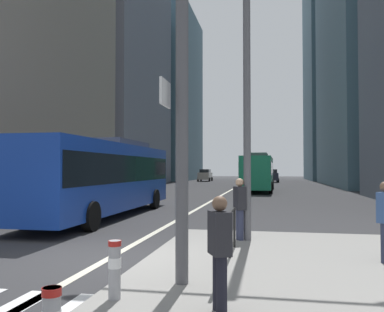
{
  "coord_description": "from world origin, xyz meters",
  "views": [
    {
      "loc": [
        3.66,
        -8.76,
        2.09
      ],
      "look_at": [
        -5.05,
        36.93,
        3.5
      ],
      "focal_mm": 38.12,
      "sensor_mm": 36.0,
      "label": 1
    }
  ],
  "objects": [
    {
      "name": "office_tower_right_far",
      "position": [
        17.0,
        67.41,
        22.69
      ],
      "size": [
        13.18,
        17.89,
        45.38
      ],
      "primitive_type": "cube",
      "color": "slate",
      "rests_on": "ground"
    },
    {
      "name": "street_lamp_post",
      "position": [
        3.06,
        2.4,
        5.28
      ],
      "size": [
        5.5,
        0.32,
        8.0
      ],
      "color": "#56565B",
      "rests_on": "median_island"
    },
    {
      "name": "city_bus_red_receding",
      "position": [
        2.63,
        29.05,
        1.84
      ],
      "size": [
        2.89,
        11.26,
        3.4
      ],
      "color": "#198456",
      "rests_on": "ground"
    },
    {
      "name": "car_receding_far",
      "position": [
        2.35,
        41.94,
        0.99
      ],
      "size": [
        2.09,
        4.09,
        1.94
      ],
      "color": "gold",
      "rests_on": "ground"
    },
    {
      "name": "traffic_signal_gantry",
      "position": [
        0.03,
        -2.0,
        4.13
      ],
      "size": [
        6.47,
        0.65,
        6.0
      ],
      "color": "#515156",
      "rests_on": "median_island"
    },
    {
      "name": "car_receding_near",
      "position": [
        3.95,
        53.82,
        0.99
      ],
      "size": [
        2.19,
        4.64,
        1.94
      ],
      "color": "#232838",
      "rests_on": "ground"
    },
    {
      "name": "city_bus_blue_oncoming",
      "position": [
        -3.37,
        7.78,
        1.84
      ],
      "size": [
        2.74,
        12.03,
        3.4
      ],
      "color": "#14389E",
      "rests_on": "ground"
    },
    {
      "name": "median_island",
      "position": [
        5.5,
        -1.0,
        0.07
      ],
      "size": [
        9.0,
        10.0,
        0.15
      ],
      "primitive_type": "cube",
      "color": "gray",
      "rests_on": "ground"
    },
    {
      "name": "pedestrian_waiting",
      "position": [
        2.86,
        2.39,
        1.07
      ],
      "size": [
        0.38,
        0.45,
        1.67
      ],
      "color": "#2D334C",
      "rests_on": "median_island"
    },
    {
      "name": "pedestrian_railing",
      "position": [
        2.8,
        -0.48,
        0.86
      ],
      "size": [
        0.06,
        3.67,
        0.98
      ],
      "color": "black",
      "rests_on": "median_island"
    },
    {
      "name": "bollard_left",
      "position": [
        1.39,
        -2.99,
        0.63
      ],
      "size": [
        0.2,
        0.2,
        0.86
      ],
      "color": "#99999E",
      "rests_on": "median_island"
    },
    {
      "name": "car_oncoming_mid",
      "position": [
        -6.58,
        56.28,
        0.99
      ],
      "size": [
        2.06,
        4.4,
        1.94
      ],
      "color": "#B2A899",
      "rests_on": "ground"
    },
    {
      "name": "ground_plane",
      "position": [
        0.0,
        20.0,
        0.0
      ],
      "size": [
        160.0,
        160.0,
        0.0
      ],
      "primitive_type": "plane",
      "color": "#303033"
    },
    {
      "name": "pedestrian_walking",
      "position": [
        2.99,
        -3.21,
        1.01
      ],
      "size": [
        0.38,
        0.45,
        1.56
      ],
      "color": "black",
      "rests_on": "median_island"
    },
    {
      "name": "lane_centre_line",
      "position": [
        0.0,
        30.0,
        0.01
      ],
      "size": [
        0.2,
        80.0,
        0.01
      ],
      "primitive_type": "cube",
      "color": "beige",
      "rests_on": "ground"
    },
    {
      "name": "office_tower_left_far",
      "position": [
        -16.0,
        63.33,
        15.23
      ],
      "size": [
        12.56,
        19.6,
        30.46
      ],
      "primitive_type": "cube",
      "color": "slate",
      "rests_on": "ground"
    }
  ]
}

